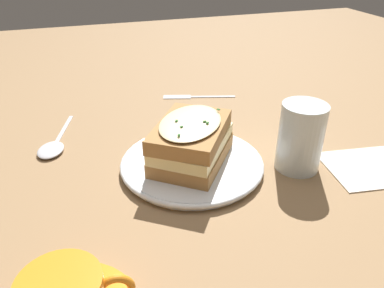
{
  "coord_description": "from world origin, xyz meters",
  "views": [
    {
      "loc": [
        -0.2,
        -0.49,
        0.36
      ],
      "look_at": [
        -0.03,
        0.02,
        0.05
      ],
      "focal_mm": 35.0,
      "sensor_mm": 36.0,
      "label": 1
    }
  ],
  "objects": [
    {
      "name": "ground_plane",
      "position": [
        0.0,
        0.0,
        0.0
      ],
      "size": [
        2.4,
        2.4,
        0.0
      ],
      "primitive_type": "plane",
      "color": "olive"
    },
    {
      "name": "dinner_plate",
      "position": [
        -0.03,
        0.02,
        0.01
      ],
      "size": [
        0.24,
        0.24,
        0.01
      ],
      "color": "white",
      "rests_on": "ground_plane"
    },
    {
      "name": "fork",
      "position": [
        0.06,
        0.32,
        0.0
      ],
      "size": [
        0.17,
        0.07,
        0.0
      ],
      "rotation": [
        0.0,
        0.0,
        1.28
      ],
      "color": "silver",
      "rests_on": "ground_plane"
    },
    {
      "name": "napkin",
      "position": [
        0.26,
        -0.08,
        0.0
      ],
      "size": [
        0.16,
        0.14,
        0.0
      ],
      "primitive_type": "cube",
      "rotation": [
        0.0,
        0.0,
        -0.14
      ],
      "color": "silver",
      "rests_on": "ground_plane"
    },
    {
      "name": "sandwich",
      "position": [
        -0.03,
        0.02,
        0.05
      ],
      "size": [
        0.18,
        0.18,
        0.08
      ],
      "rotation": [
        0.0,
        0.0,
        4.06
      ],
      "color": "#A37542",
      "rests_on": "dinner_plate"
    },
    {
      "name": "spoon",
      "position": [
        -0.26,
        0.16,
        0.0
      ],
      "size": [
        0.08,
        0.18,
        0.01
      ],
      "rotation": [
        0.0,
        0.0,
        2.86
      ],
      "color": "silver",
      "rests_on": "ground_plane"
    },
    {
      "name": "water_glass",
      "position": [
        0.14,
        -0.03,
        0.06
      ],
      "size": [
        0.07,
        0.07,
        0.12
      ],
      "primitive_type": "cylinder",
      "color": "silver",
      "rests_on": "ground_plane"
    }
  ]
}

